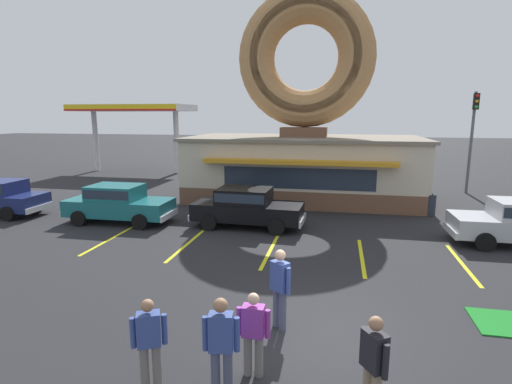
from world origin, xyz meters
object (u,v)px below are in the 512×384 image
at_px(pedestrian_blue_sweater_man, 374,362).
at_px(pedestrian_beanie_man, 280,285).
at_px(traffic_light_pole, 473,129).
at_px(pedestrian_leather_jacket_man, 221,343).
at_px(pedestrian_clipboard_woman, 149,340).
at_px(car_teal, 118,202).
at_px(trash_bin, 429,205).
at_px(pedestrian_hooded_kid, 253,331).
at_px(car_black, 247,206).

distance_m(pedestrian_blue_sweater_man, pedestrian_beanie_man, 2.85).
bearing_deg(traffic_light_pole, pedestrian_leather_jacket_man, -115.15).
height_order(pedestrian_clipboard_woman, pedestrian_beanie_man, pedestrian_beanie_man).
xyz_separation_m(car_teal, pedestrian_clipboard_woman, (6.14, -9.50, -0.00)).
height_order(pedestrian_blue_sweater_man, trash_bin, pedestrian_blue_sweater_man).
relative_size(pedestrian_beanie_man, traffic_light_pole, 0.30).
bearing_deg(pedestrian_clipboard_woman, pedestrian_blue_sweater_man, 1.07).
bearing_deg(trash_bin, traffic_light_pole, 61.29).
bearing_deg(pedestrian_beanie_man, pedestrian_leather_jacket_man, -104.32).
xyz_separation_m(pedestrian_hooded_kid, pedestrian_clipboard_woman, (-1.61, -0.66, 0.02)).
distance_m(pedestrian_hooded_kid, pedestrian_clipboard_woman, 1.74).
xyz_separation_m(pedestrian_leather_jacket_man, traffic_light_pole, (9.14, 19.47, 2.75)).
distance_m(car_teal, traffic_light_pole, 19.50).
relative_size(pedestrian_hooded_kid, pedestrian_beanie_man, 0.88).
distance_m(car_teal, pedestrian_clipboard_woman, 11.31).
distance_m(car_black, pedestrian_leather_jacket_man, 10.08).
relative_size(pedestrian_beanie_man, trash_bin, 1.80).
bearing_deg(pedestrian_hooded_kid, car_teal, 131.24).
relative_size(pedestrian_leather_jacket_man, pedestrian_beanie_man, 0.98).
bearing_deg(pedestrian_beanie_man, trash_bin, 64.73).
relative_size(pedestrian_blue_sweater_man, traffic_light_pole, 0.28).
height_order(pedestrian_leather_jacket_man, trash_bin, pedestrian_leather_jacket_man).
xyz_separation_m(pedestrian_clipboard_woman, trash_bin, (7.08, 13.44, -0.37)).
relative_size(car_black, pedestrian_leather_jacket_man, 2.68).
bearing_deg(pedestrian_blue_sweater_man, trash_bin, 75.28).
height_order(pedestrian_hooded_kid, pedestrian_beanie_man, pedestrian_beanie_man).
bearing_deg(pedestrian_clipboard_woman, car_teal, 122.88).
bearing_deg(traffic_light_pole, car_teal, -148.89).
distance_m(car_teal, pedestrian_beanie_man, 10.73).
height_order(pedestrian_leather_jacket_man, traffic_light_pole, traffic_light_pole).
bearing_deg(pedestrian_clipboard_woman, trash_bin, 62.24).
height_order(pedestrian_hooded_kid, pedestrian_leather_jacket_man, pedestrian_leather_jacket_man).
relative_size(car_teal, pedestrian_hooded_kid, 2.96).
distance_m(pedestrian_clipboard_woman, trash_bin, 15.20).
xyz_separation_m(pedestrian_blue_sweater_man, pedestrian_clipboard_woman, (-3.56, -0.07, -0.03)).
height_order(car_black, pedestrian_beanie_man, pedestrian_beanie_man).
height_order(car_black, traffic_light_pole, traffic_light_pole).
bearing_deg(pedestrian_clipboard_woman, pedestrian_hooded_kid, 22.12).
distance_m(trash_bin, traffic_light_pole, 7.58).
xyz_separation_m(pedestrian_blue_sweater_man, traffic_light_pole, (6.82, 19.40, 2.81)).
relative_size(pedestrian_hooded_kid, traffic_light_pole, 0.27).
distance_m(car_black, pedestrian_hooded_kid, 9.52).
xyz_separation_m(car_teal, traffic_light_pole, (16.52, 9.97, 2.84)).
distance_m(pedestrian_hooded_kid, pedestrian_beanie_man, 1.69).
height_order(car_teal, traffic_light_pole, traffic_light_pole).
bearing_deg(pedestrian_beanie_man, car_teal, 137.99).
xyz_separation_m(pedestrian_hooded_kid, pedestrian_beanie_man, (0.21, 1.67, 0.14)).
bearing_deg(car_teal, pedestrian_blue_sweater_man, -44.20).
distance_m(pedestrian_blue_sweater_man, trash_bin, 13.84).
distance_m(pedestrian_hooded_kid, trash_bin, 13.91).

